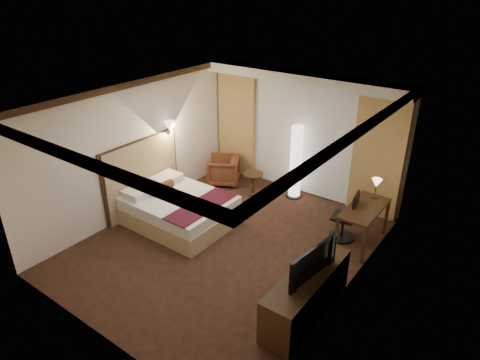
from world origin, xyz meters
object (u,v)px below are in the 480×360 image
Objects in this scene: bed at (180,210)px; armchair at (223,169)px; dresser at (306,294)px; television at (308,257)px; desk at (362,225)px; side_table at (253,183)px; office_chair at (344,215)px; floor_lamp at (296,162)px.

bed is 2.77× the size of armchair.
television is at bearing 180.00° from dresser.
dresser is at bearing -88.70° from desk.
side_table is 3.89m from television.
desk is at bearing -9.61° from side_table.
desk is 1.24× the size of office_chair.
bed is at bearing -155.41° from desk.
floor_lamp is at bearing 27.08° from side_table.
dresser reaches higher than side_table.
armchair is 4.51m from dresser.
television reaches higher than armchair.
office_chair reaches higher than armchair.
office_chair is at bearing 17.41° from television.
office_chair is 2.19m from dresser.
armchair is at bearing 178.36° from side_table.
office_chair is at bearing 50.48° from armchair.
armchair reaches higher than side_table.
desk is at bearing 8.25° from television.
floor_lamp is 1.62× the size of television.
television is (3.60, -2.68, 0.63)m from armchair.
side_table is 0.50× the size of office_chair.
floor_lamp reaches higher than dresser.
armchair is at bearing 161.75° from office_chair.
floor_lamp reaches higher than bed.
office_chair reaches higher than bed.
floor_lamp is 2.14m from desk.
desk is (3.58, -0.48, 0.02)m from armchair.
armchair is 0.87m from side_table.
office_chair is (2.37, -0.51, 0.24)m from side_table.
bed is 2.02× the size of office_chair.
dresser is (3.63, -2.68, -0.01)m from armchair.
bed reaches higher than side_table.
floor_lamp is 0.92× the size of dresser.
dresser is (2.77, -2.66, 0.10)m from side_table.
desk is at bearing 91.30° from dresser.
side_table is 0.48× the size of television.
bed is at bearing -162.47° from office_chair.
bed is 1.63× the size of desk.
office_chair is 0.96× the size of television.
desk reaches higher than bed.
armchair is at bearing 102.43° from bed.
television is (0.02, -2.20, 0.61)m from desk.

